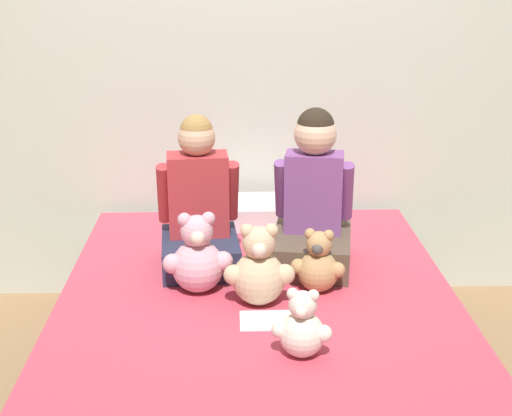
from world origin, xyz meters
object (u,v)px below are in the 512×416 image
(child_on_right, at_px, (313,204))
(teddy_bear_held_by_left_child, at_px, (198,258))
(teddy_bear_held_by_right_child, at_px, (318,265))
(teddy_bear_at_foot_of_bed, at_px, (302,328))
(teddy_bear_between_children, at_px, (259,270))
(sign_card, at_px, (269,320))
(child_on_left, at_px, (199,210))
(bed, at_px, (258,346))
(pillow_at_headboard, at_px, (252,212))

(child_on_right, bearing_deg, teddy_bear_held_by_left_child, -141.90)
(child_on_right, height_order, teddy_bear_held_by_left_child, child_on_right)
(teddy_bear_held_by_right_child, relative_size, teddy_bear_at_foot_of_bed, 1.07)
(teddy_bear_held_by_left_child, xyz_separation_m, teddy_bear_between_children, (0.24, -0.12, -0.00))
(teddy_bear_held_by_left_child, relative_size, sign_card, 1.55)
(teddy_bear_at_foot_of_bed, bearing_deg, child_on_right, 93.74)
(child_on_left, distance_m, teddy_bear_between_children, 0.46)
(teddy_bear_between_children, bearing_deg, child_on_right, 57.62)
(teddy_bear_at_foot_of_bed, height_order, sign_card, teddy_bear_at_foot_of_bed)
(teddy_bear_between_children, bearing_deg, sign_card, -78.12)
(teddy_bear_held_by_right_child, bearing_deg, sign_card, -115.36)
(teddy_bear_at_foot_of_bed, bearing_deg, sign_card, 124.52)
(teddy_bear_held_by_right_child, distance_m, teddy_bear_at_foot_of_bed, 0.49)
(bed, relative_size, teddy_bear_at_foot_of_bed, 7.90)
(teddy_bear_held_by_left_child, relative_size, teddy_bear_between_children, 1.02)
(pillow_at_headboard, bearing_deg, bed, -90.00)
(child_on_left, bearing_deg, bed, -53.79)
(teddy_bear_held_by_left_child, distance_m, teddy_bear_between_children, 0.26)
(child_on_left, xyz_separation_m, teddy_bear_between_children, (0.24, -0.37, -0.11))
(child_on_right, xyz_separation_m, sign_card, (-0.21, -0.52, -0.26))
(teddy_bear_between_children, bearing_deg, teddy_bear_at_foot_of_bed, -71.42)
(bed, xyz_separation_m, teddy_bear_held_by_right_child, (0.24, -0.00, 0.35))
(bed, xyz_separation_m, teddy_bear_at_foot_of_bed, (0.13, -0.48, 0.35))
(sign_card, bearing_deg, pillow_at_headboard, 91.75)
(bed, distance_m, child_on_left, 0.61)
(teddy_bear_held_by_left_child, bearing_deg, teddy_bear_held_by_right_child, -7.03)
(bed, bearing_deg, teddy_bear_held_by_right_child, -0.05)
(bed, height_order, teddy_bear_held_by_right_child, teddy_bear_held_by_right_child)
(bed, xyz_separation_m, child_on_right, (0.24, 0.27, 0.51))
(child_on_left, relative_size, child_on_right, 0.96)
(child_on_left, height_order, teddy_bear_held_by_left_child, child_on_left)
(teddy_bear_at_foot_of_bed, relative_size, pillow_at_headboard, 0.53)
(teddy_bear_between_children, bearing_deg, child_on_left, 122.98)
(child_on_left, xyz_separation_m, teddy_bear_held_by_left_child, (0.00, -0.26, -0.11))
(teddy_bear_held_by_right_child, bearing_deg, teddy_bear_held_by_left_child, -167.31)
(teddy_bear_between_children, relative_size, sign_card, 1.53)
(teddy_bear_held_by_right_child, distance_m, sign_card, 0.34)
(child_on_right, distance_m, pillow_at_headboard, 0.59)
(child_on_right, height_order, teddy_bear_at_foot_of_bed, child_on_right)
(teddy_bear_held_by_left_child, xyz_separation_m, sign_card, (0.26, -0.26, -0.13))
(teddy_bear_at_foot_of_bed, relative_size, sign_card, 1.14)
(teddy_bear_held_by_right_child, xyz_separation_m, teddy_bear_between_children, (-0.23, -0.10, 0.03))
(child_on_left, relative_size, teddy_bear_held_by_left_child, 1.98)
(teddy_bear_between_children, relative_size, pillow_at_headboard, 0.71)
(pillow_at_headboard, bearing_deg, teddy_bear_held_by_left_child, -107.18)
(teddy_bear_at_foot_of_bed, bearing_deg, pillow_at_headboard, 108.23)
(teddy_bear_held_by_right_child, bearing_deg, teddy_bear_at_foot_of_bed, -88.33)
(teddy_bear_held_by_right_child, bearing_deg, bed, -165.56)
(child_on_left, xyz_separation_m, child_on_right, (0.48, 0.00, 0.02))
(teddy_bear_held_by_right_child, bearing_deg, teddy_bear_between_children, -142.35)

